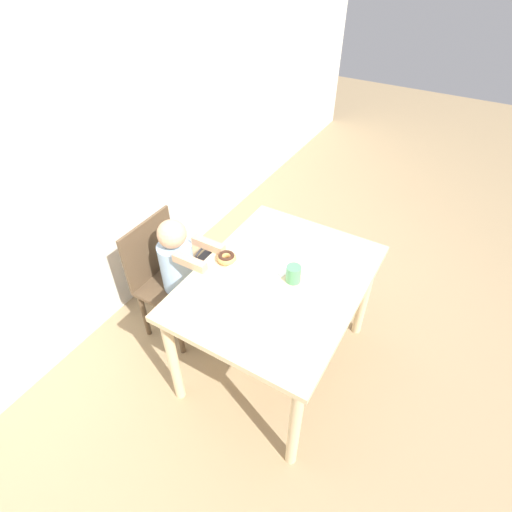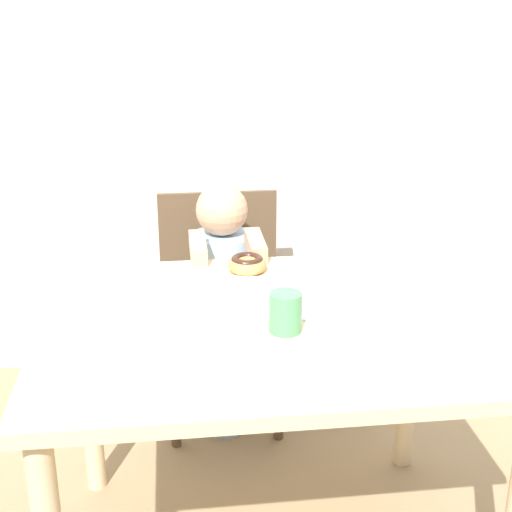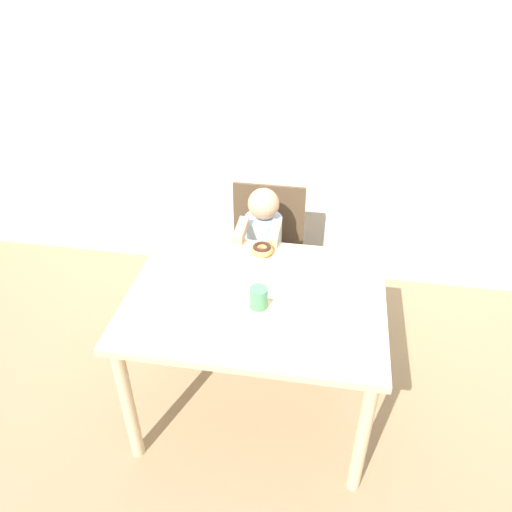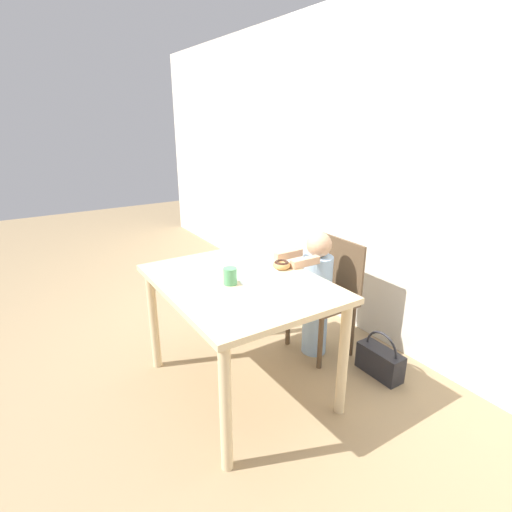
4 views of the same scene
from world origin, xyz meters
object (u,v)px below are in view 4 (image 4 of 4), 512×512
at_px(chair, 328,294).
at_px(handbag, 380,360).
at_px(child_figure, 316,292).
at_px(donut, 282,265).
at_px(cup, 230,276).

relative_size(chair, handbag, 2.61).
height_order(child_figure, donut, child_figure).
bearing_deg(handbag, cup, -111.37).
bearing_deg(chair, donut, -84.17).
bearing_deg(handbag, donut, -127.61).
height_order(chair, handbag, chair).
xyz_separation_m(donut, handbag, (0.42, 0.54, -0.67)).
xyz_separation_m(donut, cup, (0.05, -0.40, 0.02)).
height_order(chair, donut, chair).
bearing_deg(chair, cup, -83.68).
xyz_separation_m(child_figure, cup, (0.09, -0.74, 0.32)).
bearing_deg(child_figure, chair, 90.00).
xyz_separation_m(chair, donut, (0.05, -0.46, 0.34)).
distance_m(donut, cup, 0.40).
relative_size(child_figure, donut, 8.22).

